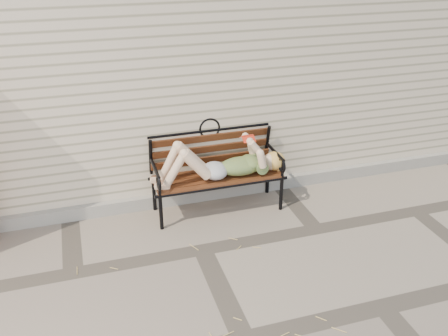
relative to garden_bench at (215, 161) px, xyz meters
name	(u,v)px	position (x,y,z in m)	size (l,w,h in m)	color
ground	(203,250)	(-0.36, -0.80, -0.56)	(80.00, 80.00, 0.00)	gray
house_wall	(144,38)	(-0.36, 2.20, 0.94)	(8.00, 4.00, 3.00)	beige
foundation_strip	(181,197)	(-0.36, 0.17, -0.49)	(8.00, 0.10, 0.15)	gray
garden_bench	(215,161)	(0.00, 0.00, 0.00)	(1.55, 0.62, 1.00)	black
reading_woman	(219,163)	(0.01, -0.12, 0.03)	(1.46, 0.33, 0.46)	#0A3B46
straw_scatter	(162,301)	(-0.90, -1.42, -0.56)	(2.53, 1.65, 0.01)	tan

